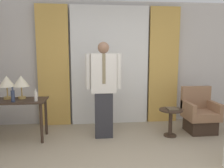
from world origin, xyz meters
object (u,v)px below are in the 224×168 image
(desk, at_px, (13,106))
(table_lamp_right, at_px, (21,82))
(book, at_px, (172,109))
(bottle_by_lamp, at_px, (36,96))
(bottle_near_edge, at_px, (13,96))
(side_table, at_px, (171,118))
(table_lamp_left, at_px, (7,82))
(person, at_px, (104,87))
(armchair, at_px, (199,115))

(desk, height_order, table_lamp_right, table_lamp_right)
(book, bearing_deg, desk, 176.95)
(bottle_by_lamp, bearing_deg, bottle_near_edge, -175.81)
(bottle_near_edge, bearing_deg, side_table, 0.54)
(table_lamp_left, height_order, person, person)
(table_lamp_right, height_order, book, table_lamp_right)
(person, bearing_deg, bottle_near_edge, -175.85)
(table_lamp_right, xyz_separation_m, person, (1.50, -0.15, -0.09))
(bottle_near_edge, distance_m, book, 2.87)
(person, height_order, book, person)
(person, height_order, side_table, person)
(armchair, bearing_deg, desk, -179.37)
(person, distance_m, side_table, 1.41)
(armchair, bearing_deg, bottle_by_lamp, -176.80)
(desk, xyz_separation_m, armchair, (3.57, 0.04, -0.29))
(table_lamp_right, distance_m, armchair, 3.52)
(bottle_by_lamp, bearing_deg, book, -0.44)
(table_lamp_left, height_order, bottle_by_lamp, table_lamp_left)
(bottle_by_lamp, xyz_separation_m, book, (2.48, -0.02, -0.29))
(table_lamp_left, height_order, armchair, table_lamp_left)
(bottle_by_lamp, distance_m, side_table, 2.51)
(table_lamp_right, relative_size, person, 0.24)
(desk, xyz_separation_m, table_lamp_left, (-0.13, 0.11, 0.43))
(table_lamp_right, relative_size, side_table, 0.82)
(table_lamp_left, distance_m, bottle_by_lamp, 0.65)
(desk, distance_m, armchair, 3.58)
(table_lamp_left, xyz_separation_m, armchair, (3.69, -0.07, -0.72))
(table_lamp_left, bearing_deg, person, -5.04)
(desk, relative_size, bottle_by_lamp, 5.35)
(bottle_near_edge, xyz_separation_m, bottle_by_lamp, (0.38, 0.03, -0.02))
(bottle_by_lamp, relative_size, side_table, 0.41)
(armchair, height_order, book, armchair)
(bottle_by_lamp, relative_size, book, 0.97)
(table_lamp_right, xyz_separation_m, bottle_near_edge, (-0.07, -0.27, -0.21))
(table_lamp_left, relative_size, side_table, 0.82)
(table_lamp_right, distance_m, book, 2.84)
(bottle_near_edge, relative_size, person, 0.14)
(table_lamp_right, height_order, person, person)
(person, bearing_deg, armchair, 2.62)
(armchair, relative_size, side_table, 1.71)
(bottle_near_edge, relative_size, side_table, 0.49)
(desk, xyz_separation_m, table_lamp_right, (0.13, 0.11, 0.43))
(table_lamp_right, bearing_deg, desk, -140.09)
(person, bearing_deg, table_lamp_right, 174.12)
(bottle_by_lamp, relative_size, armchair, 0.24)
(book, bearing_deg, table_lamp_left, 175.10)
(bottle_by_lamp, bearing_deg, side_table, -0.02)
(armchair, relative_size, book, 4.02)
(person, bearing_deg, side_table, -3.95)
(desk, xyz_separation_m, side_table, (2.90, -0.14, -0.27))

